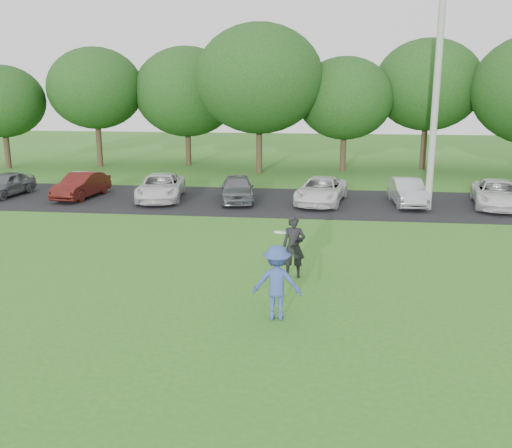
{
  "coord_description": "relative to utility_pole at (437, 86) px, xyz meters",
  "views": [
    {
      "loc": [
        1.9,
        -12.21,
        5.2
      ],
      "look_at": [
        0.0,
        3.5,
        1.3
      ],
      "focal_mm": 40.0,
      "sensor_mm": 36.0,
      "label": 1
    }
  ],
  "objects": [
    {
      "name": "ground",
      "position": [
        -6.3,
        -12.14,
        -5.1
      ],
      "size": [
        100.0,
        100.0,
        0.0
      ],
      "primitive_type": "plane",
      "color": "#377020",
      "rests_on": "ground"
    },
    {
      "name": "parking_lot",
      "position": [
        -6.3,
        0.86,
        -5.09
      ],
      "size": [
        32.0,
        6.5,
        0.03
      ],
      "primitive_type": "cube",
      "color": "black",
      "rests_on": "ground"
    },
    {
      "name": "utility_pole",
      "position": [
        0.0,
        0.0,
        0.0
      ],
      "size": [
        0.28,
        0.28,
        10.2
      ],
      "primitive_type": "cylinder",
      "color": "#9E9D99",
      "rests_on": "ground"
    },
    {
      "name": "frisbee_player",
      "position": [
        -5.39,
        -12.27,
        -4.24
      ],
      "size": [
        1.12,
        0.65,
        2.1
      ],
      "color": "#354C96",
      "rests_on": "ground"
    },
    {
      "name": "camera_bystander",
      "position": [
        -5.17,
        -9.33,
        -4.24
      ],
      "size": [
        0.63,
        0.44,
        1.73
      ],
      "color": "black",
      "rests_on": "ground"
    },
    {
      "name": "parked_cars",
      "position": [
        -5.51,
        0.67,
        -4.5
      ],
      "size": [
        28.14,
        4.53,
        1.2
      ],
      "color": "#585A5F",
      "rests_on": "parking_lot"
    },
    {
      "name": "tree_row",
      "position": [
        -4.79,
        10.62,
        -0.19
      ],
      "size": [
        42.39,
        9.85,
        8.64
      ],
      "color": "#38281C",
      "rests_on": "ground"
    }
  ]
}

